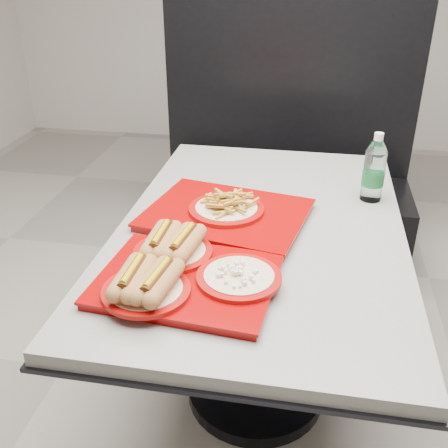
% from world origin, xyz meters
% --- Properties ---
extents(ground, '(6.00, 6.00, 0.00)m').
position_xyz_m(ground, '(0.00, 0.00, 0.00)').
color(ground, gray).
rests_on(ground, ground).
extents(diner_table, '(0.92, 1.42, 0.75)m').
position_xyz_m(diner_table, '(0.00, 0.00, 0.58)').
color(diner_table, black).
rests_on(diner_table, ground).
extents(booth_bench, '(1.30, 0.57, 1.35)m').
position_xyz_m(booth_bench, '(0.00, 1.09, 0.40)').
color(booth_bench, black).
rests_on(booth_bench, ground).
extents(tray_near, '(0.49, 0.42, 0.10)m').
position_xyz_m(tray_near, '(-0.17, -0.37, 0.79)').
color(tray_near, '#850303').
rests_on(tray_near, diner_table).
extents(tray_far, '(0.57, 0.49, 0.10)m').
position_xyz_m(tray_far, '(-0.12, 0.01, 0.78)').
color(tray_far, '#850303').
rests_on(tray_far, diner_table).
extents(water_bottle, '(0.08, 0.08, 0.24)m').
position_xyz_m(water_bottle, '(0.36, 0.25, 0.86)').
color(water_bottle, silver).
rests_on(water_bottle, diner_table).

